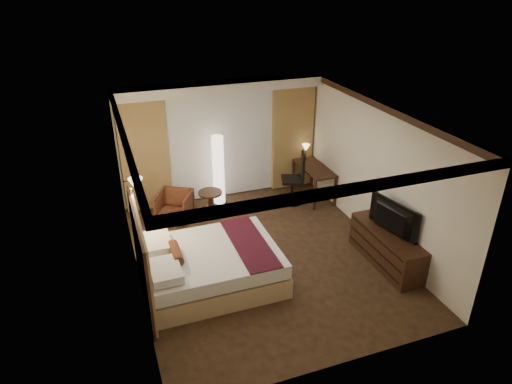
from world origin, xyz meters
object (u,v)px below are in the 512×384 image
object	(u,v)px
side_table	(211,204)
television	(390,217)
bed	(212,266)
floor_lamp	(218,171)
armchair	(174,205)
office_chair	(292,178)
dresser	(386,248)
desk	(313,182)

from	to	relation	value
side_table	television	xyz separation A→B (m)	(2.48, -2.79, 0.68)
bed	floor_lamp	size ratio (longest dim) A/B	1.36
armchair	office_chair	xyz separation A→B (m)	(2.67, -0.07, 0.24)
bed	floor_lamp	bearing A→B (deg)	71.89
armchair	office_chair	bearing A→B (deg)	28.20
bed	dresser	bearing A→B (deg)	-9.65
floor_lamp	office_chair	world-z (taller)	floor_lamp
bed	desk	bearing A→B (deg)	37.37
armchair	dresser	bearing A→B (deg)	-11.45
side_table	bed	bearing A→B (deg)	-104.15
floor_lamp	television	bearing A→B (deg)	-56.31
television	office_chair	bearing A→B (deg)	-0.13
bed	office_chair	bearing A→B (deg)	42.48
bed	armchair	world-z (taller)	armchair
desk	dresser	bearing A→B (deg)	-88.99
side_table	office_chair	xyz separation A→B (m)	(1.90, -0.01, 0.31)
desk	television	size ratio (longest dim) A/B	1.16
desk	office_chair	xyz separation A→B (m)	(-0.56, -0.05, 0.21)
television	armchair	bearing A→B (deg)	36.82
desk	television	xyz separation A→B (m)	(0.02, -2.84, 0.59)
dresser	television	bearing A→B (deg)	180.00
side_table	television	world-z (taller)	television
bed	side_table	bearing A→B (deg)	75.85
side_table	floor_lamp	distance (m)	0.77
office_chair	bed	bearing A→B (deg)	-118.29
dresser	television	world-z (taller)	television
floor_lamp	office_chair	size ratio (longest dim) A/B	1.38
floor_lamp	bed	bearing A→B (deg)	-108.11
office_chair	desk	bearing A→B (deg)	24.34
floor_lamp	television	xyz separation A→B (m)	(2.16, -3.24, 0.15)
bed	dresser	size ratio (longest dim) A/B	1.32
side_table	desk	bearing A→B (deg)	1.04
office_chair	side_table	bearing A→B (deg)	-160.94
armchair	side_table	xyz separation A→B (m)	(0.77, -0.06, -0.07)
dresser	floor_lamp	bearing A→B (deg)	124.05
floor_lamp	television	distance (m)	3.90
office_chair	television	world-z (taller)	office_chair
side_table	television	bearing A→B (deg)	-48.42
side_table	dresser	xyz separation A→B (m)	(2.51, -2.79, 0.05)
floor_lamp	desk	bearing A→B (deg)	-10.68
desk	television	world-z (taller)	television
side_table	television	size ratio (longest dim) A/B	0.52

